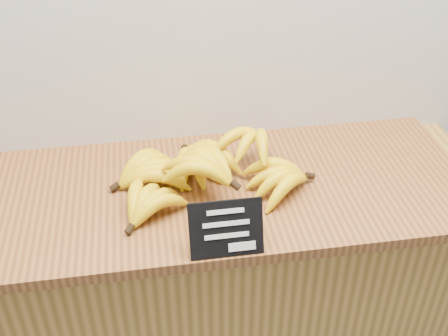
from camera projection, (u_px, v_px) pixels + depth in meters
counter at (221, 308)px, 1.74m from camera, size 1.46×0.50×0.90m
counter_top at (221, 190)px, 1.47m from camera, size 1.30×0.54×0.03m
chalkboard_sign at (226, 229)px, 1.23m from camera, size 0.16×0.05×0.13m
banana_pile at (203, 170)px, 1.43m from camera, size 0.55×0.34×0.12m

